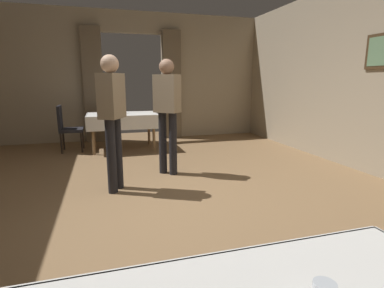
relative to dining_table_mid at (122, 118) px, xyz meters
The scene contains 8 objects.
ground 3.11m from the dining_table_mid, 83.06° to the right, with size 10.08×10.08×0.00m, color olive.
wall_back 1.50m from the dining_table_mid, 72.54° to the left, with size 6.40×0.27×3.00m.
dining_table_mid is the anchor object (origin of this frame).
chair_mid_left 1.11m from the dining_table_mid, behind, with size 0.44×0.44×0.93m.
flower_vase_mid 0.22m from the dining_table_mid, 89.78° to the left, with size 0.07×0.07×0.21m.
plate_mid_b 0.25m from the dining_table_mid, 110.48° to the right, with size 0.24×0.24×0.01m, color white.
person_waiter_by_doorway 2.51m from the dining_table_mid, 96.09° to the right, with size 0.36×0.42×1.72m.
person_diner_standing_aside 2.05m from the dining_table_mid, 74.35° to the right, with size 0.41×0.41×1.72m.
Camera 1 is at (-0.74, -3.36, 1.41)m, focal length 28.34 mm.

